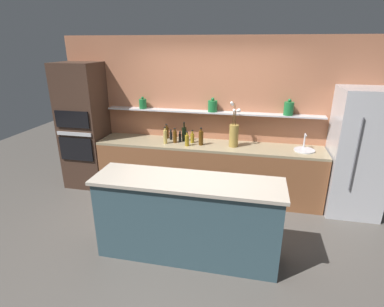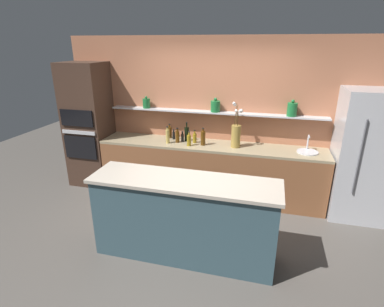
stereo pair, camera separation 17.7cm
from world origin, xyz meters
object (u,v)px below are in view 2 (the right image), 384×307
Objects in this scene: oven_tower at (89,125)px; bottle_spirit_2 at (168,136)px; refrigerator at (362,156)px; sink_fixture at (308,151)px; bottle_sauce_3 at (174,135)px; bottle_spirit_0 at (203,138)px; bottle_spirit_5 at (170,132)px; bottle_oil_6 at (195,138)px; bottle_oil_7 at (189,140)px; flower_vase at (236,134)px; bottle_sauce_1 at (182,137)px; bottle_wine_8 at (187,134)px; bottle_spirit_4 at (177,136)px.

oven_tower reaches higher than bottle_spirit_2.
refrigerator reaches higher than sink_fixture.
bottle_spirit_0 is at bearing -18.18° from bottle_sauce_3.
bottle_spirit_5 is (-3.00, 0.23, 0.07)m from refrigerator.
bottle_sauce_3 is at bearing -32.87° from bottle_spirit_5.
bottle_oil_7 reaches higher than bottle_oil_6.
bottle_spirit_5 is at bearing 170.15° from flower_vase.
bottle_sauce_1 is at bearing 178.47° from bottle_oil_6.
bottle_wine_8 is at bearing 50.55° from bottle_sauce_1.
oven_tower is 9.09× the size of bottle_oil_7.
refrigerator is 5.87× the size of bottle_wine_8.
bottle_sauce_1 is 0.72× the size of bottle_spirit_4.
bottle_spirit_2 is 1.14× the size of bottle_spirit_4.
bottle_oil_6 is (-0.16, 0.09, -0.04)m from bottle_spirit_0.
bottle_sauce_1 is (-2.73, 0.08, 0.05)m from refrigerator.
refrigerator is 6.05× the size of sink_fixture.
bottle_spirit_2 reaches higher than bottle_oil_6.
bottle_spirit_5 is at bearing 175.71° from refrigerator.
bottle_spirit_2 is (-0.59, -0.05, 0.00)m from bottle_spirit_0.
flower_vase is 2.88× the size of bottle_spirit_5.
sink_fixture is at bearing -0.88° from bottle_sauce_1.
flower_vase is at bearing -8.47° from bottle_wine_8.
oven_tower reaches higher than bottle_sauce_3.
bottle_oil_6 is at bearing 18.20° from bottle_spirit_2.
bottle_sauce_1 is 0.25m from bottle_oil_7.
sink_fixture is at bearing 176.25° from refrigerator.
flower_vase is (2.64, -0.01, 0.04)m from oven_tower.
oven_tower is 3.05× the size of flower_vase.
bottle_spirit_4 reaches higher than bottle_oil_6.
bottle_oil_6 is at bearing -1.53° from bottle_sauce_1.
bottle_spirit_4 reaches higher than bottle_sauce_3.
bottle_wine_8 is at bearing -4.53° from bottle_sauce_3.
bottle_spirit_5 is (-0.06, 0.29, -0.02)m from bottle_spirit_2.
bottle_oil_7 reaches higher than bottle_sauce_1.
bottle_spirit_2 is 1.32× the size of bottle_oil_6.
bottle_spirit_4 is (-0.07, -0.07, 0.03)m from bottle_sauce_1.
oven_tower is at bearing 176.13° from bottle_spirit_2.
bottle_sauce_3 is at bearing 176.90° from sink_fixture.
refrigerator is at bearing 2.37° from bottle_oil_7.
bottle_spirit_0 is at bearing -20.47° from bottle_spirit_5.
bottle_spirit_5 is at bearing 102.21° from bottle_spirit_2.
bottle_spirit_4 is (0.14, 0.08, -0.02)m from bottle_spirit_2.
bottle_spirit_4 is 0.18m from bottle_wine_8.
bottle_spirit_5 is at bearing 152.02° from bottle_sauce_1.
bottle_wine_8 is at bearing 171.53° from flower_vase.
bottle_wine_8 is (0.12, 0.13, 0.02)m from bottle_spirit_4.
oven_tower is 1.53m from bottle_spirit_2.
bottle_spirit_0 is 0.36m from bottle_wine_8.
bottle_oil_6 is at bearing 179.20° from sink_fixture.
flower_vase is 1.12m from bottle_spirit_2.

